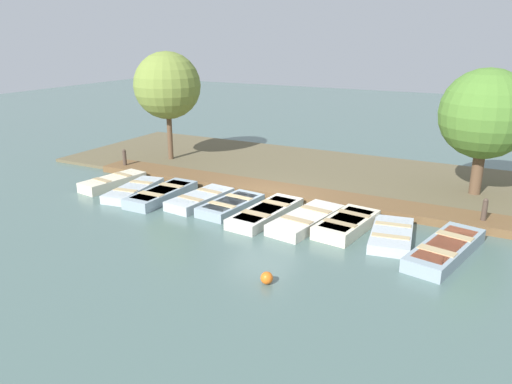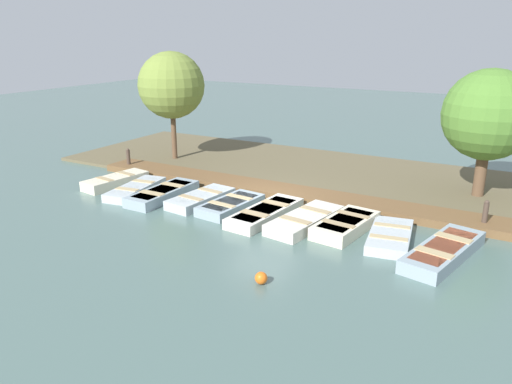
% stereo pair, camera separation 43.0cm
% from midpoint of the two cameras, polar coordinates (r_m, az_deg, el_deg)
% --- Properties ---
extents(ground_plane, '(80.00, 80.00, 0.00)m').
position_cam_midpoint_polar(ground_plane, '(18.44, 0.16, -1.50)').
color(ground_plane, '#4C6660').
extents(shore_bank, '(8.00, 24.00, 0.14)m').
position_cam_midpoint_polar(shore_bank, '(22.77, 6.01, 2.35)').
color(shore_bank, brown).
rests_on(shore_bank, ground_plane).
extents(dock_walkway, '(1.49, 17.13, 0.28)m').
position_cam_midpoint_polar(dock_walkway, '(19.60, 2.09, 0.10)').
color(dock_walkway, brown).
rests_on(dock_walkway, ground_plane).
extents(rowboat_0, '(2.88, 1.38, 0.42)m').
position_cam_midpoint_polar(rowboat_0, '(21.46, -16.58, 1.13)').
color(rowboat_0, beige).
rests_on(rowboat_0, ground_plane).
extents(rowboat_1, '(3.09, 1.43, 0.35)m').
position_cam_midpoint_polar(rowboat_1, '(20.27, -14.38, 0.23)').
color(rowboat_1, '#B2BCC1').
rests_on(rowboat_1, ground_plane).
extents(rowboat_2, '(3.22, 1.14, 0.41)m').
position_cam_midpoint_polar(rowboat_2, '(19.39, -11.36, -0.25)').
color(rowboat_2, '#8C9EA8').
rests_on(rowboat_2, ground_plane).
extents(rowboat_3, '(2.89, 1.43, 0.37)m').
position_cam_midpoint_polar(rowboat_3, '(18.67, -7.04, -0.79)').
color(rowboat_3, '#B2BCC1').
rests_on(rowboat_3, ground_plane).
extents(rowboat_4, '(2.78, 1.46, 0.37)m').
position_cam_midpoint_polar(rowboat_4, '(17.91, -3.58, -1.51)').
color(rowboat_4, '#8C9EA8').
rests_on(rowboat_4, ground_plane).
extents(rowboat_5, '(3.46, 1.43, 0.38)m').
position_cam_midpoint_polar(rowboat_5, '(17.11, 0.43, -2.40)').
color(rowboat_5, beige).
rests_on(rowboat_5, ground_plane).
extents(rowboat_6, '(3.32, 1.66, 0.39)m').
position_cam_midpoint_polar(rowboat_6, '(16.55, 5.05, -3.16)').
color(rowboat_6, beige).
rests_on(rowboat_6, ground_plane).
extents(rowboat_7, '(2.84, 1.53, 0.44)m').
position_cam_midpoint_polar(rowboat_7, '(16.27, 9.60, -3.63)').
color(rowboat_7, beige).
rests_on(rowboat_7, ground_plane).
extents(rowboat_8, '(2.83, 1.60, 0.33)m').
position_cam_midpoint_polar(rowboat_8, '(15.85, 14.48, -4.78)').
color(rowboat_8, '#B2BCC1').
rests_on(rowboat_8, ground_plane).
extents(rowboat_9, '(3.75, 1.86, 0.41)m').
position_cam_midpoint_polar(rowboat_9, '(15.18, 20.08, -6.16)').
color(rowboat_9, '#8C9EA8').
rests_on(rowboat_9, ground_plane).
extents(mooring_post_near, '(0.17, 0.17, 1.02)m').
position_cam_midpoint_polar(mooring_post_near, '(23.71, -15.27, 3.55)').
color(mooring_post_near, '#47382D').
rests_on(mooring_post_near, ground_plane).
extents(mooring_post_far, '(0.17, 0.17, 1.02)m').
position_cam_midpoint_polar(mooring_post_far, '(17.64, 23.98, -2.23)').
color(mooring_post_far, '#47382D').
rests_on(mooring_post_far, ground_plane).
extents(buoy, '(0.32, 0.32, 0.32)m').
position_cam_midpoint_polar(buoy, '(12.80, 0.26, -9.80)').
color(buoy, orange).
rests_on(buoy, ground_plane).
extents(park_tree_far_left, '(3.16, 3.16, 5.28)m').
position_cam_midpoint_polar(park_tree_far_left, '(24.48, -10.62, 11.85)').
color(park_tree_far_left, brown).
rests_on(park_tree_far_left, ground_plane).
extents(park_tree_left, '(3.34, 3.34, 4.90)m').
position_cam_midpoint_polar(park_tree_left, '(20.35, 24.17, 8.10)').
color(park_tree_left, brown).
rests_on(park_tree_left, ground_plane).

